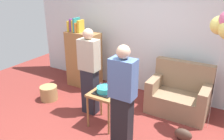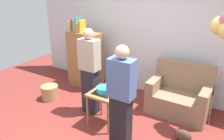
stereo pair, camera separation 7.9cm
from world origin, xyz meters
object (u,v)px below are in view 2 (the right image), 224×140
at_px(birthday_cake, 104,90).
at_px(wicker_basket, 50,92).
at_px(person_blowing_candles, 90,72).
at_px(bookshelf, 85,59).
at_px(person_holding_cake, 121,100).
at_px(handbag, 183,135).
at_px(couch, 180,96).
at_px(side_table, 104,98).

distance_m(birthday_cake, wicker_basket, 1.60).
bearing_deg(birthday_cake, person_blowing_candles, 155.01).
height_order(bookshelf, wicker_basket, bookshelf).
relative_size(person_holding_cake, handbag, 5.82).
xyz_separation_m(couch, handbag, (0.32, -0.82, -0.24)).
distance_m(couch, person_blowing_candles, 1.76).
xyz_separation_m(couch, bookshelf, (-2.26, 0.01, 0.34)).
xyz_separation_m(side_table, person_blowing_candles, (-0.45, 0.21, 0.31)).
xyz_separation_m(bookshelf, person_blowing_candles, (0.82, -0.89, 0.15)).
xyz_separation_m(bookshelf, wicker_basket, (-0.23, -0.94, -0.53)).
xyz_separation_m(person_holding_cake, handbag, (0.76, 0.67, -0.73)).
xyz_separation_m(side_table, person_holding_cake, (0.55, -0.40, 0.31)).
height_order(couch, birthday_cake, couch).
bearing_deg(person_holding_cake, birthday_cake, -38.99).
bearing_deg(birthday_cake, bookshelf, 139.17).
distance_m(birthday_cake, person_holding_cake, 0.70).
relative_size(person_blowing_candles, wicker_basket, 4.53).
height_order(bookshelf, birthday_cake, bookshelf).
height_order(couch, handbag, couch).
bearing_deg(handbag, side_table, -168.35).
height_order(birthday_cake, handbag, birthday_cake).
bearing_deg(person_holding_cake, couch, -109.67).
bearing_deg(side_table, bookshelf, 139.17).
bearing_deg(person_blowing_candles, side_table, -9.92).
distance_m(couch, side_table, 1.49).
relative_size(couch, person_blowing_candles, 0.67).
bearing_deg(bookshelf, person_blowing_candles, -47.33).
bearing_deg(handbag, couch, 111.41).
bearing_deg(bookshelf, wicker_basket, -103.93).
height_order(side_table, handbag, side_table).
distance_m(side_table, person_blowing_candles, 0.59).
bearing_deg(couch, wicker_basket, -159.38).
xyz_separation_m(person_blowing_candles, person_holding_cake, (1.01, -0.61, 0.00)).
bearing_deg(birthday_cake, handbag, 11.65).
distance_m(side_table, birthday_cake, 0.15).
distance_m(person_holding_cake, wicker_basket, 2.24).
bearing_deg(wicker_basket, person_blowing_candles, 3.00).
bearing_deg(bookshelf, person_holding_cake, -39.31).
distance_m(person_holding_cake, handbag, 1.25).
distance_m(bookshelf, side_table, 1.69).
bearing_deg(side_table, birthday_cake, -152.17).
height_order(couch, bookshelf, bookshelf).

